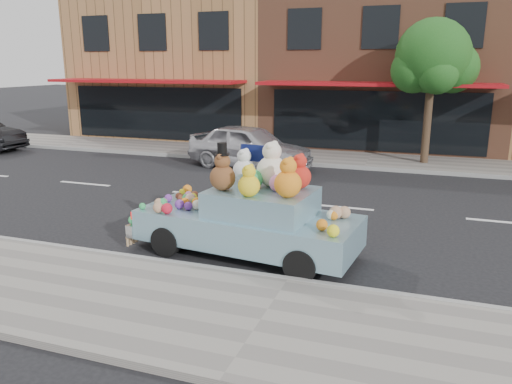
% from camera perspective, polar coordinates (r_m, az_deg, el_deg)
% --- Properties ---
extents(ground, '(120.00, 120.00, 0.00)m').
position_cam_1_polar(ground, '(13.31, 9.47, -1.72)').
color(ground, black).
rests_on(ground, ground).
extents(near_sidewalk, '(60.00, 3.00, 0.12)m').
position_cam_1_polar(near_sidewalk, '(7.40, 0.52, -14.75)').
color(near_sidewalk, gray).
rests_on(near_sidewalk, ground).
extents(far_sidewalk, '(60.00, 3.00, 0.12)m').
position_cam_1_polar(far_sidewalk, '(19.57, 12.75, 3.53)').
color(far_sidewalk, gray).
rests_on(far_sidewalk, ground).
extents(near_kerb, '(60.00, 0.12, 0.13)m').
position_cam_1_polar(near_kerb, '(8.68, 3.73, -10.11)').
color(near_kerb, gray).
rests_on(near_kerb, ground).
extents(far_kerb, '(60.00, 0.12, 0.13)m').
position_cam_1_polar(far_kerb, '(18.11, 12.20, 2.70)').
color(far_kerb, gray).
rests_on(far_kerb, ground).
extents(storefront_left, '(10.00, 9.80, 7.30)m').
position_cam_1_polar(storefront_left, '(27.39, -7.26, 14.37)').
color(storefront_left, '#9C6C41').
rests_on(storefront_left, ground).
extents(storefront_mid, '(10.00, 9.80, 7.30)m').
position_cam_1_polar(storefront_mid, '(24.68, 14.76, 14.01)').
color(storefront_mid, '#8F573C').
rests_on(storefront_mid, ground).
extents(street_tree, '(3.00, 2.70, 5.22)m').
position_cam_1_polar(street_tree, '(19.17, 19.59, 13.78)').
color(street_tree, '#38281C').
rests_on(street_tree, ground).
extents(car_silver, '(4.93, 2.95, 1.57)m').
position_cam_1_polar(car_silver, '(17.85, -0.77, 5.22)').
color(car_silver, silver).
rests_on(car_silver, ground).
extents(art_car, '(4.65, 2.23, 2.26)m').
position_cam_1_polar(art_car, '(9.71, -0.68, -2.68)').
color(art_car, black).
rests_on(art_car, ground).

